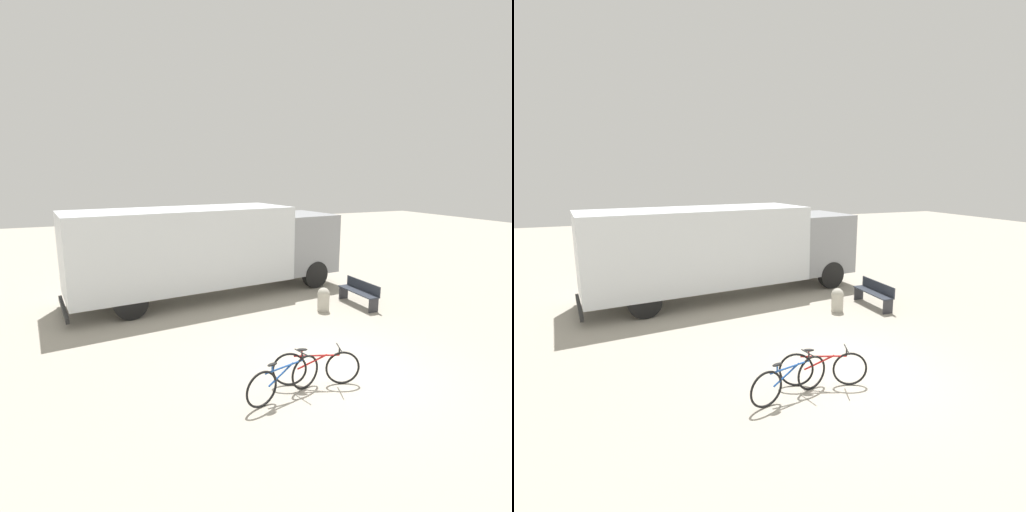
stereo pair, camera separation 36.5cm
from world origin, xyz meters
The scene contains 6 objects.
ground_plane centered at (0.00, 0.00, 0.00)m, with size 60.00×60.00×0.00m, color #A8A091.
delivery_truck centered at (-1.02, 6.49, 1.73)m, with size 9.86×3.61×3.08m.
park_bench centered at (3.16, 3.42, 0.46)m, with size 0.40×1.65×0.80m.
bicycle_near centered at (-1.65, -0.53, 0.38)m, with size 1.75×0.55×0.79m.
bicycle_middle centered at (-0.84, -0.36, 0.38)m, with size 1.69×0.69×0.79m.
bollard_near_bench centered at (1.78, 3.42, 0.39)m, with size 0.38×0.38×0.74m.
Camera 2 is at (-4.56, -6.81, 4.17)m, focal length 28.00 mm.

